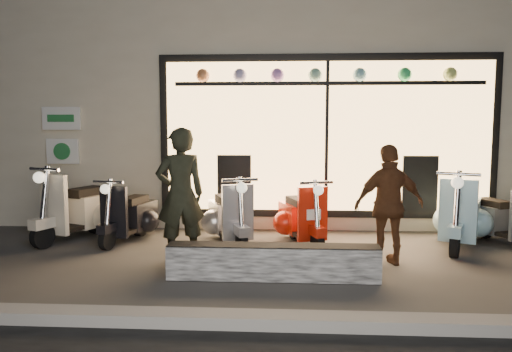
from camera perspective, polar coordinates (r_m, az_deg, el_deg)
The scene contains 12 objects.
ground at distance 6.44m, azimuth 2.04°, elevation -9.92°, with size 40.00×40.00×0.00m, color #383533.
kerb at distance 4.53m, azimuth 1.38°, elevation -16.21°, with size 40.00×0.25×0.12m, color slate.
shop_building at distance 11.18m, azimuth 2.76°, elevation 7.79°, with size 10.20×6.23×4.20m.
graffiti_barrier at distance 5.76m, azimuth 1.94°, elevation -9.80°, with size 2.40×0.28×0.40m, color black.
scooter_silver at distance 7.45m, azimuth -3.15°, elevation -4.60°, with size 0.76×1.36×0.98m.
scooter_red at distance 7.46m, azimuth 5.06°, elevation -4.72°, with size 0.70×1.32×0.95m.
scooter_black at distance 7.85m, azimuth -13.97°, elevation -4.37°, with size 0.62×1.31×0.93m.
scooter_cream at distance 8.20m, azimuth -19.06°, elevation -3.60°, with size 0.88×1.51×1.10m.
scooter_blue at distance 7.87m, azimuth 22.46°, elevation -4.20°, with size 0.89×1.48×1.08m.
scooter_grey at distance 8.27m, azimuth 25.65°, elevation -4.35°, with size 0.73×1.24×0.90m.
man at distance 6.49m, azimuth -8.64°, elevation -2.10°, with size 0.63×0.41×1.72m, color black.
woman at distance 6.44m, azimuth 14.98°, elevation -3.23°, with size 0.89×0.37×1.52m, color brown.
Camera 1 is at (0.15, -6.19, 1.79)m, focal length 35.00 mm.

